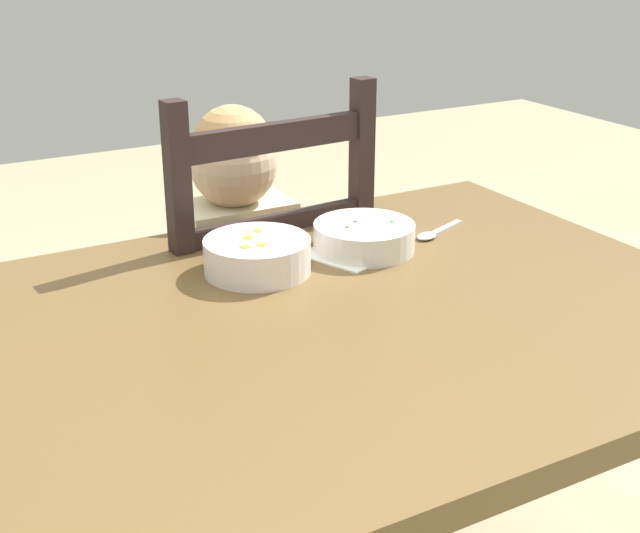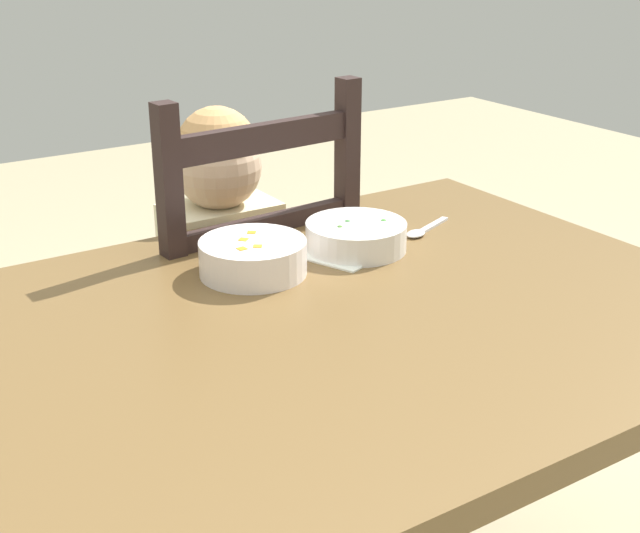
{
  "view_description": "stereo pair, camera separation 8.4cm",
  "coord_description": "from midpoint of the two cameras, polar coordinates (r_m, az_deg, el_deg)",
  "views": [
    {
      "loc": [
        -0.54,
        -1.01,
        1.31
      ],
      "look_at": [
        0.06,
        0.06,
        0.81
      ],
      "focal_mm": 49.27,
      "sensor_mm": 36.0,
      "label": 1
    },
    {
      "loc": [
        -0.61,
        -0.97,
        1.31
      ],
      "look_at": [
        0.06,
        0.06,
        0.81
      ],
      "focal_mm": 49.27,
      "sensor_mm": 36.0,
      "label": 2
    }
  ],
  "objects": [
    {
      "name": "bowl_of_peas",
      "position": [
        1.52,
        4.45,
        1.96
      ],
      "size": [
        0.18,
        0.18,
        0.05
      ],
      "color": "white",
      "rests_on": "dining_table"
    },
    {
      "name": "dining_chair",
      "position": [
        1.84,
        -3.5,
        -4.85
      ],
      "size": [
        0.45,
        0.45,
        1.03
      ],
      "color": "#2C1F1D",
      "rests_on": "ground"
    },
    {
      "name": "bowl_of_carrots",
      "position": [
        1.42,
        -2.43,
        0.75
      ],
      "size": [
        0.17,
        0.17,
        0.06
      ],
      "color": "white",
      "rests_on": "dining_table"
    },
    {
      "name": "child_figure",
      "position": [
        1.77,
        -3.68,
        -0.25
      ],
      "size": [
        0.32,
        0.31,
        0.97
      ],
      "color": "beige",
      "rests_on": "ground"
    },
    {
      "name": "dining_table",
      "position": [
        1.32,
        0.73,
        -7.78
      ],
      "size": [
        1.3,
        0.89,
        0.76
      ],
      "color": "brown",
      "rests_on": "ground"
    },
    {
      "name": "paper_napkin",
      "position": [
        1.52,
        3.7,
        0.94
      ],
      "size": [
        0.18,
        0.18,
        0.0
      ],
      "primitive_type": "cube",
      "rotation": [
        0.0,
        0.0,
        0.37
      ],
      "color": "white",
      "rests_on": "dining_table"
    },
    {
      "name": "spoon",
      "position": [
        1.61,
        8.79,
        2.12
      ],
      "size": [
        0.13,
        0.07,
        0.01
      ],
      "color": "silver",
      "rests_on": "dining_table"
    }
  ]
}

